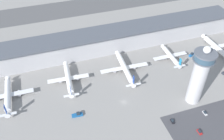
{
  "coord_description": "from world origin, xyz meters",
  "views": [
    {
      "loc": [
        -48.83,
        -117.4,
        141.07
      ],
      "look_at": [
        -0.89,
        25.9,
        11.26
      ],
      "focal_mm": 40.0,
      "sensor_mm": 36.0,
      "label": 1
    }
  ],
  "objects_px": {
    "airplane_gate_echo": "(216,47)",
    "car_navy_sedan": "(205,113)",
    "airplane_gate_charlie": "(125,68)",
    "car_silver_sedan": "(172,121)",
    "service_truck_fuel": "(192,55)",
    "control_tower": "(199,75)",
    "airplane_gate_bravo": "(68,79)",
    "airplane_gate_alpha": "(8,95)",
    "airplane_gate_delta": "(171,56)",
    "car_yellow_taxi": "(199,132)",
    "service_truck_baggage": "(77,115)"
  },
  "relations": [
    {
      "from": "airplane_gate_echo",
      "to": "car_navy_sedan",
      "type": "height_order",
      "value": "airplane_gate_echo"
    },
    {
      "from": "airplane_gate_charlie",
      "to": "car_silver_sedan",
      "type": "distance_m",
      "value": 61.64
    },
    {
      "from": "service_truck_fuel",
      "to": "car_silver_sedan",
      "type": "relative_size",
      "value": 1.93
    },
    {
      "from": "airplane_gate_charlie",
      "to": "car_navy_sedan",
      "type": "height_order",
      "value": "airplane_gate_charlie"
    },
    {
      "from": "airplane_gate_charlie",
      "to": "airplane_gate_echo",
      "type": "height_order",
      "value": "airplane_gate_echo"
    },
    {
      "from": "control_tower",
      "to": "airplane_gate_bravo",
      "type": "height_order",
      "value": "control_tower"
    },
    {
      "from": "car_navy_sedan",
      "to": "car_silver_sedan",
      "type": "relative_size",
      "value": 1.08
    },
    {
      "from": "airplane_gate_charlie",
      "to": "airplane_gate_alpha",
      "type": "bearing_deg",
      "value": -179.11
    },
    {
      "from": "airplane_gate_delta",
      "to": "car_silver_sedan",
      "type": "relative_size",
      "value": 8.19
    },
    {
      "from": "airplane_gate_delta",
      "to": "car_yellow_taxi",
      "type": "height_order",
      "value": "airplane_gate_delta"
    },
    {
      "from": "airplane_gate_alpha",
      "to": "airplane_gate_charlie",
      "type": "height_order",
      "value": "airplane_gate_charlie"
    },
    {
      "from": "control_tower",
      "to": "car_silver_sedan",
      "type": "height_order",
      "value": "control_tower"
    },
    {
      "from": "service_truck_baggage",
      "to": "service_truck_fuel",
      "type": "bearing_deg",
      "value": 17.1
    },
    {
      "from": "airplane_gate_alpha",
      "to": "service_truck_fuel",
      "type": "bearing_deg",
      "value": 1.21
    },
    {
      "from": "airplane_gate_alpha",
      "to": "airplane_gate_bravo",
      "type": "relative_size",
      "value": 1.0
    },
    {
      "from": "airplane_gate_charlie",
      "to": "service_truck_baggage",
      "type": "xyz_separation_m",
      "value": [
        -48.84,
        -33.91,
        -3.53
      ]
    },
    {
      "from": "airplane_gate_charlie",
      "to": "airplane_gate_delta",
      "type": "xyz_separation_m",
      "value": [
        45.65,
        3.38,
        -0.72
      ]
    },
    {
      "from": "car_yellow_taxi",
      "to": "service_truck_baggage",
      "type": "bearing_deg",
      "value": 151.83
    },
    {
      "from": "control_tower",
      "to": "car_yellow_taxi",
      "type": "relative_size",
      "value": 10.92
    },
    {
      "from": "service_truck_fuel",
      "to": "airplane_gate_echo",
      "type": "bearing_deg",
      "value": -1.92
    },
    {
      "from": "airplane_gate_echo",
      "to": "control_tower",
      "type": "bearing_deg",
      "value": -139.21
    },
    {
      "from": "airplane_gate_echo",
      "to": "service_truck_baggage",
      "type": "relative_size",
      "value": 5.24
    },
    {
      "from": "control_tower",
      "to": "service_truck_fuel",
      "type": "distance_m",
      "value": 61.58
    },
    {
      "from": "airplane_gate_bravo",
      "to": "car_navy_sedan",
      "type": "bearing_deg",
      "value": -35.99
    },
    {
      "from": "service_truck_baggage",
      "to": "car_yellow_taxi",
      "type": "distance_m",
      "value": 84.61
    },
    {
      "from": "airplane_gate_delta",
      "to": "car_yellow_taxi",
      "type": "distance_m",
      "value": 79.82
    },
    {
      "from": "airplane_gate_charlie",
      "to": "service_truck_baggage",
      "type": "relative_size",
      "value": 5.67
    },
    {
      "from": "control_tower",
      "to": "service_truck_baggage",
      "type": "xyz_separation_m",
      "value": [
        -86.32,
        12.24,
        -23.57
      ]
    },
    {
      "from": "airplane_gate_alpha",
      "to": "car_navy_sedan",
      "type": "relative_size",
      "value": 9.4
    },
    {
      "from": "control_tower",
      "to": "car_yellow_taxi",
      "type": "distance_m",
      "value": 38.51
    },
    {
      "from": "airplane_gate_bravo",
      "to": "service_truck_fuel",
      "type": "distance_m",
      "value": 115.92
    },
    {
      "from": "car_navy_sedan",
      "to": "airplane_gate_bravo",
      "type": "bearing_deg",
      "value": 144.01
    },
    {
      "from": "service_truck_baggage",
      "to": "airplane_gate_bravo",
      "type": "bearing_deg",
      "value": 88.7
    },
    {
      "from": "airplane_gate_bravo",
      "to": "airplane_gate_delta",
      "type": "height_order",
      "value": "airplane_gate_bravo"
    },
    {
      "from": "service_truck_baggage",
      "to": "airplane_gate_delta",
      "type": "bearing_deg",
      "value": 21.54
    },
    {
      "from": "airplane_gate_echo",
      "to": "car_yellow_taxi",
      "type": "distance_m",
      "value": 100.36
    },
    {
      "from": "airplane_gate_alpha",
      "to": "service_truck_fuel",
      "type": "relative_size",
      "value": 5.24
    },
    {
      "from": "control_tower",
      "to": "service_truck_baggage",
      "type": "height_order",
      "value": "control_tower"
    },
    {
      "from": "airplane_gate_delta",
      "to": "car_silver_sedan",
      "type": "height_order",
      "value": "airplane_gate_delta"
    },
    {
      "from": "car_silver_sedan",
      "to": "car_navy_sedan",
      "type": "bearing_deg",
      "value": -1.94
    },
    {
      "from": "airplane_gate_alpha",
      "to": "service_truck_fuel",
      "type": "distance_m",
      "value": 162.91
    },
    {
      "from": "airplane_gate_bravo",
      "to": "service_truck_baggage",
      "type": "xyz_separation_m",
      "value": [
        -0.82,
        -35.91,
        -3.5
      ]
    },
    {
      "from": "airplane_gate_echo",
      "to": "car_silver_sedan",
      "type": "xyz_separation_m",
      "value": [
        -79.42,
        -61.3,
        -3.88
      ]
    },
    {
      "from": "service_truck_fuel",
      "to": "service_truck_baggage",
      "type": "distance_m",
      "value": 122.08
    },
    {
      "from": "airplane_gate_alpha",
      "to": "airplane_gate_bravo",
      "type": "height_order",
      "value": "airplane_gate_alpha"
    },
    {
      "from": "service_truck_baggage",
      "to": "car_yellow_taxi",
      "type": "relative_size",
      "value": 1.78
    },
    {
      "from": "airplane_gate_charlie",
      "to": "airplane_gate_delta",
      "type": "relative_size",
      "value": 1.37
    },
    {
      "from": "car_navy_sedan",
      "to": "control_tower",
      "type": "bearing_deg",
      "value": 94.81
    },
    {
      "from": "airplane_gate_echo",
      "to": "car_silver_sedan",
      "type": "relative_size",
      "value": 10.33
    },
    {
      "from": "service_truck_fuel",
      "to": "airplane_gate_delta",
      "type": "bearing_deg",
      "value": 176.38
    }
  ]
}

